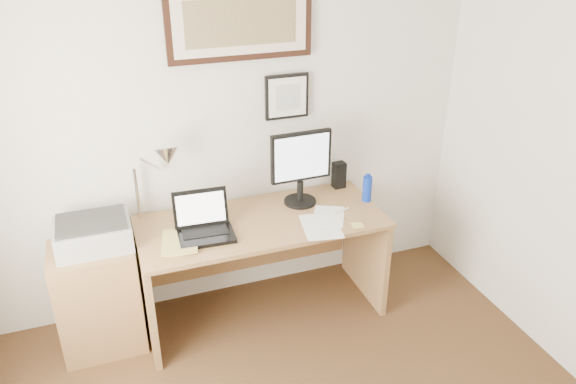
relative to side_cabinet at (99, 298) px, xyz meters
name	(u,v)px	position (x,y,z in m)	size (l,w,h in m)	color
wall_back	(221,132)	(0.92, 0.32, 0.89)	(3.50, 0.02, 2.50)	white
side_cabinet	(99,298)	(0.00, 0.00, 0.00)	(0.50, 0.40, 0.73)	olive
water_bottle	(367,189)	(1.84, -0.03, 0.48)	(0.06, 0.06, 0.18)	#0D2DAE
bottle_cap	(368,176)	(1.84, -0.03, 0.58)	(0.03, 0.03, 0.02)	#0D2DAE
speaker	(339,175)	(1.75, 0.23, 0.48)	(0.09, 0.07, 0.19)	black
paper_sheet_a	(321,226)	(1.40, -0.26, 0.39)	(0.23, 0.33, 0.00)	white
paper_sheet_b	(329,216)	(1.50, -0.16, 0.39)	(0.20, 0.28, 0.00)	white
sticky_pad	(358,225)	(1.62, -0.34, 0.39)	(0.07, 0.07, 0.01)	#D5CD65
marker_pen	(341,211)	(1.60, -0.13, 0.39)	(0.02, 0.02, 0.14)	white
book	(162,243)	(0.41, -0.14, 0.40)	(0.21, 0.29, 0.02)	tan
desk	(258,244)	(1.07, 0.04, 0.15)	(1.60, 0.70, 0.75)	olive
laptop	(204,226)	(0.69, -0.10, 0.44)	(0.35, 0.31, 0.26)	black
lcd_monitor	(301,165)	(1.39, 0.08, 0.68)	(0.42, 0.22, 0.52)	black
printer	(93,233)	(0.03, 0.02, 0.45)	(0.44, 0.34, 0.18)	#A9A9AB
desk_lamp	(164,160)	(0.51, 0.13, 0.82)	(0.29, 0.27, 0.53)	silver
picture_large	(240,22)	(1.07, 0.29, 1.59)	(0.92, 0.04, 0.47)	black
picture_small	(287,97)	(1.37, 0.29, 1.09)	(0.30, 0.03, 0.30)	black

